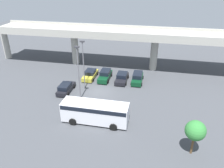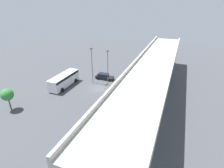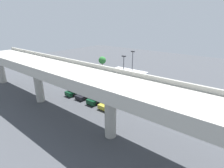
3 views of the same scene
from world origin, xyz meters
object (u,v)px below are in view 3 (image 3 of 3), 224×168
Objects in this scene: lamp_post_near_aisle at (123,74)px; lamp_post_mid_lot at (132,69)px; parked_car_0 at (140,95)px; shuttle_bus at (130,75)px; parked_car_3 at (87,93)px; parked_car_1 at (111,102)px; parked_car_2 at (99,97)px; parked_car_4 at (76,90)px; tree_front_left at (102,60)px.

lamp_post_mid_lot is (0.49, -3.71, 0.15)m from lamp_post_near_aisle.
parked_car_0 is 0.53× the size of shuttle_bus.
parked_car_1 is at bearing -91.54° from parked_car_3.
parked_car_2 reaches higher than parked_car_4.
tree_front_left is at bearing 39.67° from parked_car_2.
shuttle_bus is at bearing 19.67° from parked_car_1.
parked_car_4 is 13.76m from shuttle_bus.
parked_car_3 is at bearing 83.80° from shuttle_bus.
tree_front_left is (13.50, -16.28, 2.27)m from parked_car_2.
lamp_post_near_aisle is at bearing -50.84° from parked_car_0.
lamp_post_near_aisle is 0.97× the size of lamp_post_mid_lot.
parked_car_2 is 1.17× the size of tree_front_left.
parked_car_0 is at bearing -140.84° from lamp_post_near_aisle.
parked_car_2 reaches higher than parked_car_3.
parked_car_4 reaches higher than parked_car_3.
parked_car_1 is at bearing 95.36° from lamp_post_mid_lot.
parked_car_0 is 0.94× the size of parked_car_3.
parked_car_1 is 2.86m from parked_car_2.
parked_car_3 is at bearing 88.46° from parked_car_1.
parked_car_3 reaches higher than parked_car_1.
lamp_post_near_aisle is (-8.58, -4.07, 3.99)m from parked_car_4.
tree_front_left reaches higher than parked_car_3.
parked_car_4 is 11.97m from lamp_post_mid_lot.
parked_car_1 is 5.71m from lamp_post_near_aisle.
parked_car_2 is 0.59× the size of lamp_post_near_aisle.
shuttle_bus is at bearing -17.70° from parked_car_4.
lamp_post_mid_lot is (-2.14, -7.66, 4.14)m from parked_car_2.
tree_front_left is (10.33, -16.13, 2.37)m from parked_car_3.
parked_car_4 is at bearing 90.69° from parked_car_1.
lamp_post_mid_lot is (-8.09, -7.78, 4.14)m from parked_car_4.
tree_front_left is (16.36, -16.29, 2.37)m from parked_car_1.
shuttle_bus is (1.78, -12.96, 0.89)m from parked_car_2.
shuttle_bus is 2.07× the size of tree_front_left.
tree_front_left reaches higher than parked_car_2.
parked_car_4 is (8.81, 0.11, 0.10)m from parked_car_1.
parked_car_0 is 0.55× the size of lamp_post_near_aisle.
lamp_post_mid_lot reaches higher than parked_car_2.
parked_car_2 is (2.86, -0.01, 0.10)m from parked_car_1.
tree_front_left reaches higher than parked_car_4.
lamp_post_near_aisle is 1.97× the size of tree_front_left.
parked_car_2 is 1.02× the size of parked_car_3.
lamp_post_near_aisle is at bearing -64.61° from parked_car_4.
parked_car_3 is 12.92m from shuttle_bus.
parked_car_1 is at bearing 109.67° from shuttle_bus.
tree_front_left is at bearing -118.64° from parked_car_0.
lamp_post_near_aisle is (0.23, -3.96, 4.10)m from parked_car_1.
lamp_post_mid_lot is at bearing -15.61° from parked_car_2.
shuttle_bus reaches higher than parked_car_1.
lamp_post_mid_lot is at bearing -46.12° from parked_car_4.
tree_front_left is at bearing -28.84° from lamp_post_mid_lot.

